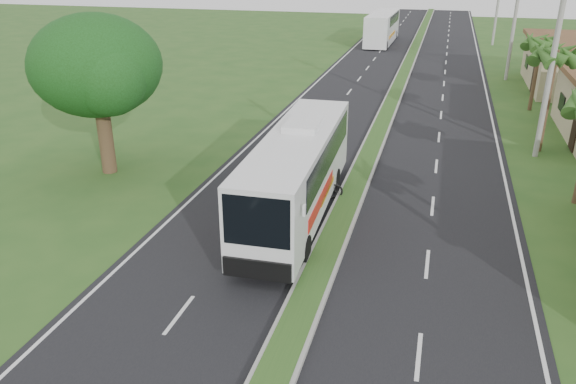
# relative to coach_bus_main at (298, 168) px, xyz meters

# --- Properties ---
(ground) EXTENTS (180.00, 180.00, 0.00)m
(ground) POSITION_rel_coach_bus_main_xyz_m (1.85, -7.71, -2.03)
(ground) COLOR #29501D
(ground) RESTS_ON ground
(road_asphalt) EXTENTS (14.00, 160.00, 0.02)m
(road_asphalt) POSITION_rel_coach_bus_main_xyz_m (1.85, 12.29, -2.02)
(road_asphalt) COLOR black
(road_asphalt) RESTS_ON ground
(median_strip) EXTENTS (1.20, 160.00, 0.18)m
(median_strip) POSITION_rel_coach_bus_main_xyz_m (1.85, 12.29, -1.93)
(median_strip) COLOR gray
(median_strip) RESTS_ON ground
(lane_edge_left) EXTENTS (0.12, 160.00, 0.01)m
(lane_edge_left) POSITION_rel_coach_bus_main_xyz_m (-4.85, 12.29, -2.03)
(lane_edge_left) COLOR silver
(lane_edge_left) RESTS_ON ground
(lane_edge_right) EXTENTS (0.12, 160.00, 0.01)m
(lane_edge_right) POSITION_rel_coach_bus_main_xyz_m (8.55, 12.29, -2.03)
(lane_edge_right) COLOR silver
(lane_edge_right) RESTS_ON ground
(palm_verge_c) EXTENTS (2.40, 2.40, 5.85)m
(palm_verge_c) POSITION_rel_coach_bus_main_xyz_m (10.65, 11.29, 3.09)
(palm_verge_c) COLOR #473321
(palm_verge_c) RESTS_ON ground
(palm_verge_d) EXTENTS (2.40, 2.40, 5.25)m
(palm_verge_d) POSITION_rel_coach_bus_main_xyz_m (11.15, 20.29, 2.52)
(palm_verge_d) COLOR #473321
(palm_verge_d) RESTS_ON ground
(shade_tree) EXTENTS (6.30, 6.00, 7.54)m
(shade_tree) POSITION_rel_coach_bus_main_xyz_m (-10.26, 2.31, 3.00)
(shade_tree) COLOR #473321
(shade_tree) RESTS_ON ground
(utility_pole_b) EXTENTS (3.20, 0.28, 12.00)m
(utility_pole_b) POSITION_rel_coach_bus_main_xyz_m (10.33, 10.29, 4.22)
(utility_pole_b) COLOR gray
(utility_pole_b) RESTS_ON ground
(utility_pole_c) EXTENTS (1.60, 0.28, 11.00)m
(utility_pole_c) POSITION_rel_coach_bus_main_xyz_m (10.35, 30.29, 3.64)
(utility_pole_c) COLOR gray
(utility_pole_c) RESTS_ON ground
(coach_bus_main) EXTENTS (2.75, 11.51, 3.70)m
(coach_bus_main) POSITION_rel_coach_bus_main_xyz_m (0.00, 0.00, 0.00)
(coach_bus_main) COLOR white
(coach_bus_main) RESTS_ON ground
(coach_bus_far) EXTENTS (2.78, 11.95, 3.47)m
(coach_bus_far) POSITION_rel_coach_bus_main_xyz_m (-2.23, 48.23, -0.06)
(coach_bus_far) COLOR white
(coach_bus_far) RESTS_ON ground
(motorcyclist) EXTENTS (1.83, 0.78, 2.41)m
(motorcyclist) POSITION_rel_coach_bus_main_xyz_m (0.66, 1.87, -1.15)
(motorcyclist) COLOR black
(motorcyclist) RESTS_ON ground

